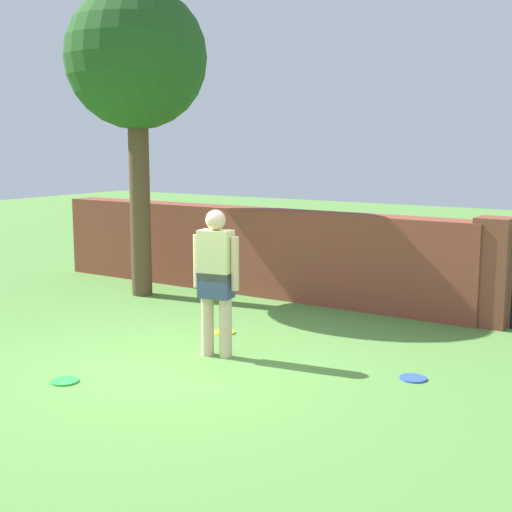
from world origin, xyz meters
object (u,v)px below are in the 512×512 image
(tree, at_px, (136,62))
(frisbee_blue, at_px, (413,378))
(frisbee_green, at_px, (65,381))
(person, at_px, (216,276))
(frisbee_yellow, at_px, (224,332))

(tree, height_order, frisbee_blue, tree)
(frisbee_blue, relative_size, frisbee_green, 1.00)
(frisbee_green, bearing_deg, person, 63.86)
(person, distance_m, frisbee_blue, 2.32)
(frisbee_yellow, xyz_separation_m, frisbee_green, (-0.26, -2.32, 0.00))
(frisbee_green, bearing_deg, frisbee_yellow, 83.65)
(frisbee_yellow, relative_size, frisbee_green, 1.00)
(person, bearing_deg, frisbee_blue, 1.42)
(tree, distance_m, person, 4.33)
(frisbee_yellow, bearing_deg, person, -59.12)
(tree, height_order, person, tree)
(tree, distance_m, frisbee_blue, 6.24)
(frisbee_blue, bearing_deg, person, -167.99)
(frisbee_blue, bearing_deg, tree, 163.25)
(tree, relative_size, frisbee_blue, 17.09)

